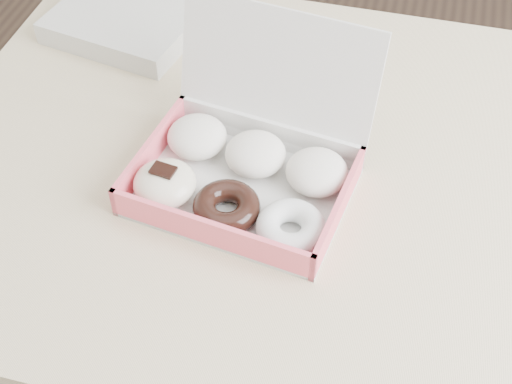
# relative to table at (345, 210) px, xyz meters

# --- Properties ---
(table) EXTENTS (1.20, 0.80, 0.75)m
(table) POSITION_rel_table_xyz_m (0.00, 0.00, 0.00)
(table) COLOR tan
(table) RESTS_ON ground
(donut_box) EXTENTS (0.31, 0.28, 0.20)m
(donut_box) POSITION_rel_table_xyz_m (-0.14, -0.06, 0.11)
(donut_box) COLOR silver
(donut_box) RESTS_ON table
(newspapers) EXTENTS (0.26, 0.22, 0.04)m
(newspapers) POSITION_rel_table_xyz_m (-0.42, 0.23, 0.10)
(newspapers) COLOR silver
(newspapers) RESTS_ON table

